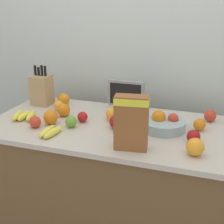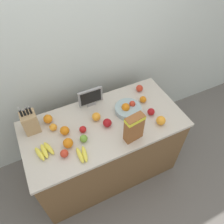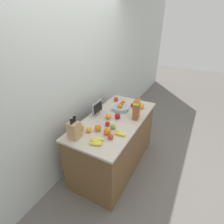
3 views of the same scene
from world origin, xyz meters
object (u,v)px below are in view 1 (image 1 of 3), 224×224
object	(u,v)px
apple_leftmost	(35,122)
orange_front_left	(64,99)
apple_middle	(210,116)
apple_front	(116,122)
orange_back_center	(59,106)
banana_bunch_left	(24,115)
apple_rear	(71,122)
orange_mid_right	(195,147)
apple_by_knife_block	(193,137)
orange_mid_left	(199,125)
orange_by_cereal	(112,114)
cereal_box	(131,120)
apple_rightmost	(82,117)
knife_block	(42,90)
orange_front_right	(64,110)
small_monitor	(126,95)
orange_near_bowl	(51,117)
fruit_bowl	(163,123)
banana_bunch_right	(50,132)

from	to	relation	value
apple_leftmost	orange_front_left	bearing A→B (deg)	93.58
apple_middle	apple_front	bearing A→B (deg)	-150.82
orange_back_center	banana_bunch_left	bearing A→B (deg)	-123.61
apple_rear	apple_leftmost	xyz separation A→B (m)	(-0.20, -0.07, -0.00)
banana_bunch_left	apple_leftmost	world-z (taller)	apple_leftmost
apple_leftmost	orange_mid_right	xyz separation A→B (m)	(0.93, -0.06, 0.01)
apple_by_knife_block	orange_mid_left	distance (m)	0.18
apple_rear	orange_by_cereal	size ratio (longest dim) A/B	0.84
cereal_box	orange_back_center	distance (m)	0.75
apple_rear	orange_mid_right	bearing A→B (deg)	-10.07
apple_rear	apple_rightmost	distance (m)	0.10
knife_block	apple_by_knife_block	world-z (taller)	knife_block
banana_bunch_left	knife_block	bearing A→B (deg)	97.01
apple_by_knife_block	orange_front_right	world-z (taller)	orange_front_right
small_monitor	apple_by_knife_block	bearing A→B (deg)	-37.71
apple_by_knife_block	orange_near_bowl	size ratio (longest dim) A/B	0.81
orange_by_cereal	fruit_bowl	bearing A→B (deg)	-6.38
apple_middle	apple_leftmost	xyz separation A→B (m)	(-0.98, -0.43, -0.00)
small_monitor	orange_back_center	distance (m)	0.47
small_monitor	apple_rear	distance (m)	0.45
orange_mid_right	apple_rear	bearing A→B (deg)	169.93
orange_by_cereal	apple_rightmost	bearing A→B (deg)	-154.25
apple_rear	orange_mid_left	xyz separation A→B (m)	(0.73, 0.19, 0.00)
apple_front	apple_leftmost	distance (m)	0.48
apple_middle	apple_leftmost	bearing A→B (deg)	-156.35
apple_rightmost	orange_back_center	xyz separation A→B (m)	(-0.24, 0.14, 0.00)
knife_block	orange_near_bowl	distance (m)	0.40
knife_block	apple_rear	world-z (taller)	knife_block
apple_by_knife_block	apple_front	bearing A→B (deg)	172.94
cereal_box	apple_by_knife_block	xyz separation A→B (m)	(0.30, 0.17, -0.12)
knife_block	orange_front_right	xyz separation A→B (m)	(0.26, -0.17, -0.07)
apple_by_knife_block	apple_rear	size ratio (longest dim) A/B	1.03
small_monitor	apple_middle	bearing A→B (deg)	-2.81
apple_front	orange_by_cereal	xyz separation A→B (m)	(-0.06, 0.11, 0.00)
apple_rear	apple_middle	size ratio (longest dim) A/B	0.94
orange_near_bowl	orange_mid_left	distance (m)	0.89
cereal_box	orange_by_cereal	xyz separation A→B (m)	(-0.21, 0.34, -0.11)
cereal_box	orange_back_center	world-z (taller)	cereal_box
apple_middle	orange_back_center	xyz separation A→B (m)	(-0.99, -0.12, -0.00)
fruit_bowl	orange_front_left	bearing A→B (deg)	164.44
fruit_bowl	banana_bunch_right	size ratio (longest dim) A/B	1.55
orange_mid_right	apple_middle	bearing A→B (deg)	83.65
knife_block	apple_front	bearing A→B (deg)	-21.71
orange_by_cereal	small_monitor	bearing A→B (deg)	82.19
orange_near_bowl	orange_mid_left	size ratio (longest dim) A/B	1.27
banana_bunch_left	apple_rear	size ratio (longest dim) A/B	2.66
apple_middle	orange_by_cereal	distance (m)	0.61
apple_rear	orange_front_right	world-z (taller)	orange_front_right
banana_bunch_left	apple_rightmost	size ratio (longest dim) A/B	2.87
cereal_box	apple_by_knife_block	distance (m)	0.36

